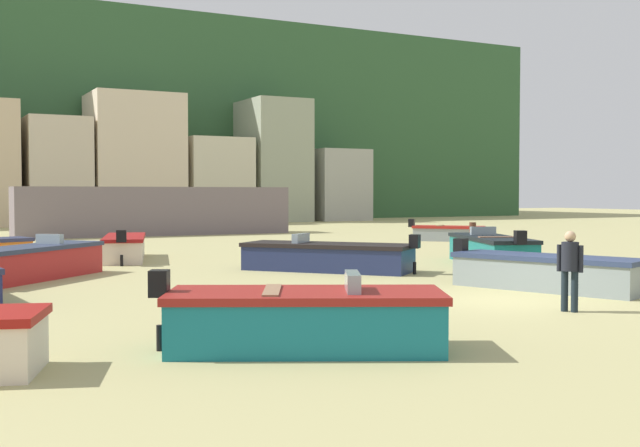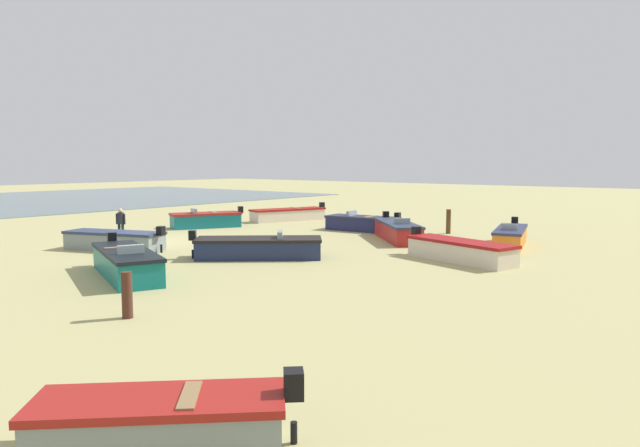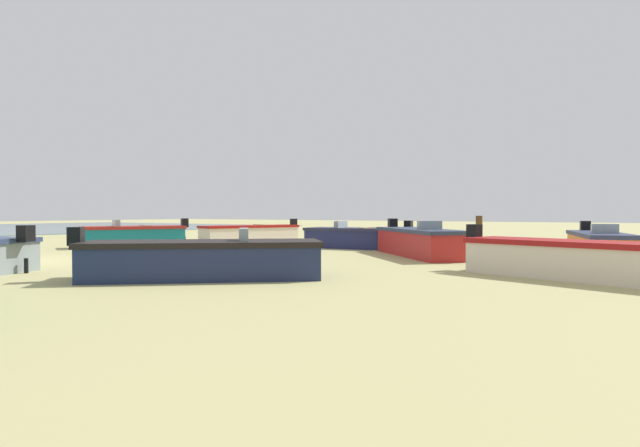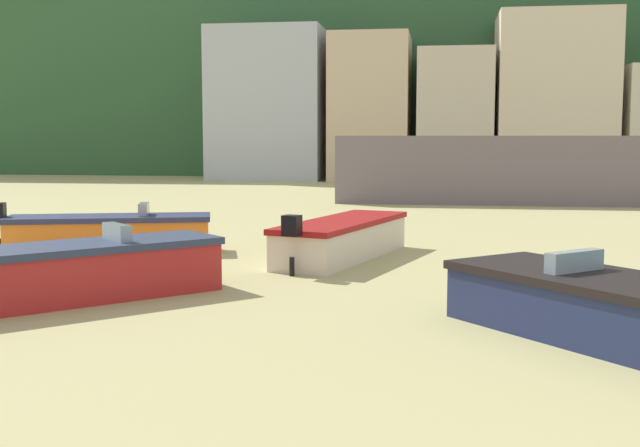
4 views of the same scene
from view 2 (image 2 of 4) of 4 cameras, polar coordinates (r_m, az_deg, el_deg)
name	(u,v)px [view 2 (image 2 of 4)]	position (r m, az deg, el deg)	size (l,w,h in m)	color
ground_plane	(143,243)	(29.76, -17.11, -1.85)	(160.00, 160.00, 0.00)	tan
boat_grey_0	(115,241)	(27.72, -19.59, -1.59)	(2.95, 4.90, 1.17)	gray
boat_red_1	(397,231)	(29.69, 7.65, -0.72)	(4.59, 4.61, 1.25)	red
boat_teal_2	(126,263)	(21.12, -18.59, -3.72)	(3.33, 5.38, 1.27)	#116D6E
boat_teal_3	(206,220)	(35.83, -11.20, 0.36)	(4.45, 3.35, 1.22)	#146D7C
boat_grey_4	(162,422)	(8.71, -15.37, -18.39)	(3.26, 3.32, 1.07)	gray
boat_navy_5	(259,248)	(24.07, -6.09, -2.39)	(4.68, 5.02, 1.16)	navy
boat_cream_6	(288,214)	(39.32, -3.15, 0.90)	(5.48, 3.08, 1.15)	beige
boat_orange_7	(510,237)	(28.78, 18.28, -1.25)	(4.89, 2.49, 1.19)	orange
boat_cream_8	(460,251)	(23.84, 13.65, -2.61)	(2.62, 5.05, 1.18)	beige
boat_navy_9	(362,223)	(33.55, 4.21, 0.03)	(2.03, 4.56, 1.17)	navy
mooring_post_near_water	(448,222)	(32.86, 12.56, 0.19)	(0.26, 0.26, 1.36)	#50391C
mooring_post_mid_beach	(127,295)	(15.59, -18.51, -6.71)	(0.27, 0.27, 1.20)	#4A281E
beach_walker_foreground	(121,221)	(31.21, -19.07, 0.21)	(0.46, 0.51, 1.62)	black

